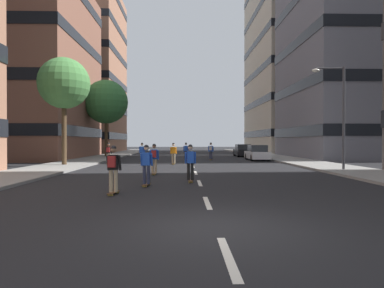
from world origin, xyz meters
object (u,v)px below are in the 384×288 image
(skater_8, at_px, (113,167))
(parked_car_near, at_px, (243,151))
(parked_car_mid, at_px, (257,153))
(skater_4, at_px, (211,150))
(skater_3, at_px, (186,150))
(skater_7, at_px, (154,157))
(skater_2, at_px, (108,152))
(skater_0, at_px, (173,152))
(street_tree_mid, at_px, (106,102))
(skater_5, at_px, (142,152))
(skater_1, at_px, (190,161))
(street_tree_near, at_px, (64,84))
(streetlamp_right, at_px, (338,106))
(skater_6, at_px, (146,163))

(skater_8, bearing_deg, parked_car_near, 71.72)
(parked_car_mid, bearing_deg, parked_car_near, 90.00)
(parked_car_near, distance_m, skater_4, 9.25)
(skater_3, relative_size, skater_7, 1.00)
(skater_2, xyz_separation_m, skater_7, (4.58, -9.10, 0.00))
(parked_car_mid, distance_m, skater_3, 7.18)
(skater_0, xyz_separation_m, skater_3, (1.09, 6.54, 0.00))
(parked_car_near, height_order, skater_2, skater_2)
(street_tree_mid, distance_m, skater_8, 29.36)
(skater_5, bearing_deg, parked_car_mid, 18.61)
(skater_1, xyz_separation_m, skater_8, (-2.86, -3.69, 0.03))
(street_tree_near, distance_m, skater_7, 11.27)
(street_tree_near, relative_size, skater_0, 4.57)
(street_tree_near, distance_m, streetlamp_right, 19.61)
(parked_car_mid, xyz_separation_m, street_tree_mid, (-16.47, 6.46, 5.82))
(skater_2, distance_m, skater_6, 14.82)
(skater_8, bearing_deg, skater_0, 83.86)
(parked_car_mid, xyz_separation_m, skater_6, (-8.97, -19.36, 0.29))
(skater_2, relative_size, skater_4, 1.00)
(parked_car_near, xyz_separation_m, skater_2, (-13.65, -13.69, 0.32))
(parked_car_near, height_order, skater_4, skater_4)
(skater_6, bearing_deg, skater_2, 108.38)
(skater_2, distance_m, skater_8, 16.76)
(street_tree_mid, xyz_separation_m, skater_8, (6.55, -28.09, -5.50))
(skater_3, bearing_deg, skater_7, -97.27)
(streetlamp_right, xyz_separation_m, skater_2, (-16.06, 7.29, -3.12))
(parked_car_near, xyz_separation_m, skater_6, (-8.97, -27.75, 0.29))
(street_tree_near, distance_m, skater_2, 6.46)
(skater_4, bearing_deg, parked_car_mid, -4.73)
(parked_car_mid, relative_size, skater_4, 2.47)
(parked_car_mid, bearing_deg, skater_8, -114.63)
(parked_car_mid, xyz_separation_m, street_tree_near, (-16.47, -7.74, 5.59))
(street_tree_near, xyz_separation_m, skater_0, (8.26, 2.02, -5.31))
(street_tree_mid, relative_size, skater_4, 5.03)
(streetlamp_right, bearing_deg, skater_3, 125.44)
(street_tree_near, bearing_deg, streetlamp_right, -14.38)
(skater_7, bearing_deg, skater_5, 100.49)
(skater_1, relative_size, skater_7, 1.00)
(skater_4, relative_size, skater_6, 1.00)
(skater_3, distance_m, skater_6, 20.27)
(skater_0, relative_size, skater_3, 1.00)
(skater_2, bearing_deg, skater_1, -62.48)
(street_tree_near, xyz_separation_m, skater_2, (2.82, 2.44, -5.28))
(street_tree_near, xyz_separation_m, skater_8, (6.55, -13.89, -5.28))
(skater_4, distance_m, skater_5, 7.62)
(parked_car_mid, bearing_deg, street_tree_mid, 158.59)
(skater_4, distance_m, skater_6, 20.22)
(street_tree_mid, distance_m, skater_5, 12.79)
(parked_car_mid, relative_size, skater_2, 2.47)
(skater_4, relative_size, skater_5, 1.00)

